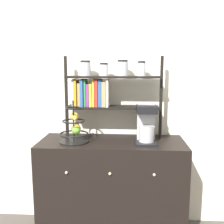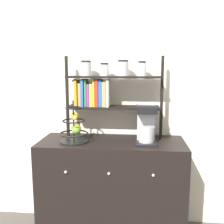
# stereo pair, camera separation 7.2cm
# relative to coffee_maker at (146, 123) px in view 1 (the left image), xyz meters

# --- Properties ---
(wall_back) EXTENTS (7.00, 0.05, 2.60)m
(wall_back) POSITION_rel_coffee_maker_xyz_m (-0.28, 0.29, 0.28)
(wall_back) COLOR silver
(wall_back) RESTS_ON ground_plane
(sideboard) EXTENTS (1.23, 0.50, 0.86)m
(sideboard) POSITION_rel_coffee_maker_xyz_m (-0.28, 0.01, -0.59)
(sideboard) COLOR black
(sideboard) RESTS_ON ground_plane
(coffee_maker) EXTENTS (0.17, 0.24, 0.31)m
(coffee_maker) POSITION_rel_coffee_maker_xyz_m (0.00, 0.00, 0.00)
(coffee_maker) COLOR black
(coffee_maker) RESTS_ON sideboard
(fruit_stand) EXTENTS (0.24, 0.24, 0.35)m
(fruit_stand) POSITION_rel_coffee_maker_xyz_m (-0.59, -0.03, -0.04)
(fruit_stand) COLOR black
(fruit_stand) RESTS_ON sideboard
(shelf_hutch) EXTENTS (0.85, 0.20, 0.71)m
(shelf_hutch) POSITION_rel_coffee_maker_xyz_m (-0.37, 0.14, 0.28)
(shelf_hutch) COLOR black
(shelf_hutch) RESTS_ON sideboard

